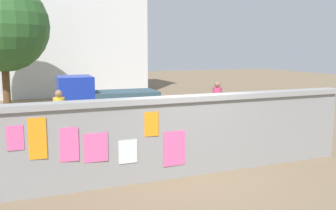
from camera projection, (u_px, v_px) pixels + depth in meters
The scene contains 10 objects.
ground at pixel (106, 117), 15.94m from camera, with size 60.00×60.00×0.00m, color #7A664C.
poster_wall at pixel (190, 134), 8.50m from camera, with size 8.35×0.42×1.79m.
auto_rickshaw_truck at pixel (103, 101), 13.99m from camera, with size 3.67×1.68×1.85m.
motorcycle at pixel (146, 132), 10.90m from camera, with size 1.90×0.56×0.87m.
bicycle_near at pixel (235, 125), 12.39m from camera, with size 1.69×0.48×0.95m.
bicycle_far at pixel (33, 150), 9.26m from camera, with size 1.71×0.44×0.95m.
person_walking at pixel (59, 111), 11.21m from camera, with size 0.44×0.44×1.62m.
person_bystander at pixel (217, 99), 14.10m from camera, with size 0.48×0.48×1.62m.
tree_roadside at pixel (3, 26), 17.08m from camera, with size 4.12×4.12×5.88m.
building_background at pixel (33, 24), 23.11m from camera, with size 13.42×4.84×8.59m.
Camera 1 is at (-3.67, -7.48, 2.81)m, focal length 40.78 mm.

